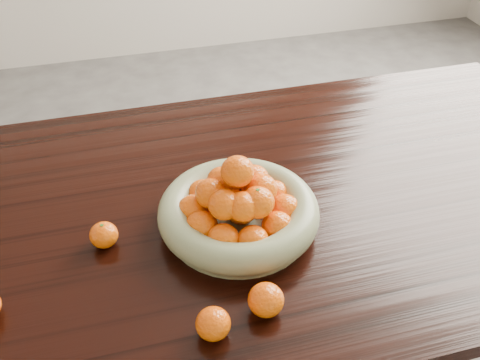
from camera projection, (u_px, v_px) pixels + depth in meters
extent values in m
cube|color=black|center=(235.00, 208.00, 1.29)|extent=(2.00, 1.00, 0.04)
cube|color=black|center=(443.00, 168.00, 2.03)|extent=(0.08, 0.08, 0.71)
cylinder|color=gray|center=(239.00, 223.00, 1.20)|extent=(0.32, 0.32, 0.02)
torus|color=gray|center=(239.00, 212.00, 1.18)|extent=(0.36, 0.36, 0.07)
ellipsoid|color=#FF6A07|center=(275.00, 194.00, 1.22)|extent=(0.07, 0.07, 0.06)
ellipsoid|color=#FF6A07|center=(253.00, 183.00, 1.25)|extent=(0.07, 0.07, 0.06)
ellipsoid|color=#FF6A07|center=(227.00, 185.00, 1.25)|extent=(0.07, 0.07, 0.06)
ellipsoid|color=#FF6A07|center=(202.00, 194.00, 1.22)|extent=(0.07, 0.07, 0.07)
ellipsoid|color=#FF6A07|center=(194.00, 211.00, 1.17)|extent=(0.08, 0.08, 0.07)
ellipsoid|color=#FF6A07|center=(201.00, 226.00, 1.13)|extent=(0.07, 0.07, 0.07)
ellipsoid|color=#FF6A07|center=(223.00, 239.00, 1.11)|extent=(0.07, 0.07, 0.06)
ellipsoid|color=#FF6A07|center=(253.00, 241.00, 1.10)|extent=(0.07, 0.07, 0.06)
ellipsoid|color=#FF6A07|center=(277.00, 226.00, 1.14)|extent=(0.07, 0.07, 0.06)
ellipsoid|color=#FF6A07|center=(284.00, 209.00, 1.18)|extent=(0.07, 0.07, 0.07)
ellipsoid|color=#FF6A07|center=(241.00, 210.00, 1.18)|extent=(0.07, 0.07, 0.06)
ellipsoid|color=#FF6A07|center=(254.00, 179.00, 1.18)|extent=(0.07, 0.07, 0.06)
ellipsoid|color=#FF6A07|center=(236.00, 175.00, 1.19)|extent=(0.07, 0.07, 0.07)
ellipsoid|color=#FF6A07|center=(221.00, 180.00, 1.17)|extent=(0.07, 0.07, 0.06)
ellipsoid|color=#FF6A07|center=(211.00, 193.00, 1.14)|extent=(0.07, 0.07, 0.06)
ellipsoid|color=#FF6A07|center=(224.00, 204.00, 1.11)|extent=(0.07, 0.07, 0.06)
ellipsoid|color=#FF6A07|center=(243.00, 207.00, 1.11)|extent=(0.07, 0.07, 0.06)
ellipsoid|color=#FF6A07|center=(257.00, 202.00, 1.12)|extent=(0.07, 0.07, 0.07)
ellipsoid|color=#FF6A07|center=(261.00, 189.00, 1.15)|extent=(0.07, 0.07, 0.07)
ellipsoid|color=#FF6A07|center=(237.00, 171.00, 1.12)|extent=(0.07, 0.07, 0.07)
ellipsoid|color=#FF6A07|center=(104.00, 235.00, 1.14)|extent=(0.06, 0.06, 0.06)
ellipsoid|color=#FF6A07|center=(213.00, 324.00, 0.96)|extent=(0.06, 0.06, 0.06)
ellipsoid|color=#FF6A07|center=(266.00, 300.00, 1.00)|extent=(0.07, 0.07, 0.06)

